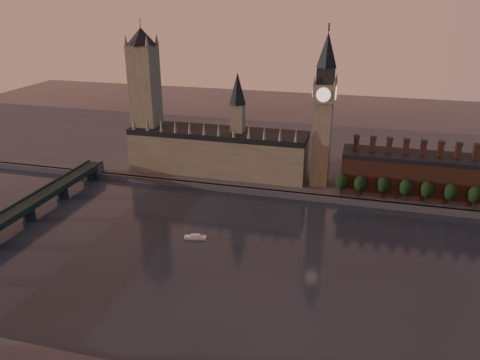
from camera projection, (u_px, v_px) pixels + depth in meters
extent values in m
plane|color=black|center=(274.00, 270.00, 232.13)|extent=(900.00, 900.00, 0.00)
cube|color=#4B4A50|center=(300.00, 196.00, 312.12)|extent=(900.00, 4.00, 4.00)
cube|color=#4B4A50|center=(315.00, 154.00, 392.85)|extent=(900.00, 180.00, 4.00)
cube|color=gray|center=(218.00, 154.00, 344.18)|extent=(130.00, 30.00, 28.00)
cube|color=black|center=(218.00, 133.00, 338.24)|extent=(130.00, 30.00, 4.00)
cube|color=gray|center=(238.00, 121.00, 330.93)|extent=(9.00, 9.00, 24.00)
cone|color=black|center=(238.00, 88.00, 322.39)|extent=(12.00, 12.00, 22.00)
cone|color=gray|center=(134.00, 123.00, 337.22)|extent=(2.60, 2.60, 10.00)
cone|color=gray|center=(147.00, 124.00, 334.65)|extent=(2.60, 2.60, 10.00)
cone|color=gray|center=(161.00, 125.00, 332.08)|extent=(2.60, 2.60, 10.00)
cone|color=gray|center=(175.00, 126.00, 329.51)|extent=(2.60, 2.60, 10.00)
cone|color=gray|center=(190.00, 127.00, 326.94)|extent=(2.60, 2.60, 10.00)
cone|color=gray|center=(204.00, 128.00, 324.37)|extent=(2.60, 2.60, 10.00)
cone|color=gray|center=(219.00, 129.00, 321.80)|extent=(2.60, 2.60, 10.00)
cone|color=gray|center=(234.00, 130.00, 319.22)|extent=(2.60, 2.60, 10.00)
cone|color=gray|center=(249.00, 131.00, 316.65)|extent=(2.60, 2.60, 10.00)
cone|color=gray|center=(264.00, 132.00, 314.08)|extent=(2.60, 2.60, 10.00)
cone|color=gray|center=(280.00, 134.00, 311.51)|extent=(2.60, 2.60, 10.00)
cone|color=gray|center=(296.00, 135.00, 308.94)|extent=(2.60, 2.60, 10.00)
cube|color=gray|center=(146.00, 108.00, 345.85)|extent=(18.00, 18.00, 90.00)
cone|color=black|center=(141.00, 36.00, 326.91)|extent=(24.00, 24.00, 12.00)
cylinder|color=#232326|center=(140.00, 27.00, 324.68)|extent=(0.50, 0.50, 12.00)
cone|color=gray|center=(125.00, 40.00, 322.39)|extent=(3.00, 3.00, 8.00)
cone|color=gray|center=(147.00, 41.00, 318.56)|extent=(3.00, 3.00, 8.00)
cone|color=gray|center=(136.00, 38.00, 336.75)|extent=(3.00, 3.00, 8.00)
cone|color=gray|center=(157.00, 38.00, 332.91)|extent=(3.00, 3.00, 8.00)
cube|color=gray|center=(321.00, 144.00, 316.15)|extent=(12.00, 12.00, 58.00)
cube|color=gray|center=(325.00, 93.00, 303.15)|extent=(14.00, 14.00, 12.00)
cube|color=#232326|center=(326.00, 76.00, 299.06)|extent=(11.00, 11.00, 10.00)
cone|color=black|center=(327.00, 50.00, 293.12)|extent=(13.00, 13.00, 22.00)
cylinder|color=#232326|center=(329.00, 27.00, 288.11)|extent=(1.00, 1.00, 5.00)
cylinder|color=beige|center=(324.00, 95.00, 296.69)|extent=(9.00, 0.50, 9.00)
cylinder|color=beige|center=(326.00, 91.00, 309.61)|extent=(9.00, 0.50, 9.00)
cylinder|color=beige|center=(313.00, 92.00, 304.87)|extent=(0.50, 9.00, 9.00)
cylinder|color=beige|center=(336.00, 93.00, 301.42)|extent=(0.50, 9.00, 9.00)
cone|color=gray|center=(314.00, 80.00, 295.53)|extent=(2.00, 2.00, 6.00)
cone|color=gray|center=(335.00, 81.00, 292.42)|extent=(2.00, 2.00, 6.00)
cone|color=gray|center=(316.00, 77.00, 307.19)|extent=(2.00, 2.00, 6.00)
cone|color=gray|center=(337.00, 77.00, 304.08)|extent=(2.00, 2.00, 6.00)
cube|color=brown|center=(427.00, 177.00, 305.68)|extent=(110.00, 25.00, 24.00)
cube|color=black|center=(430.00, 158.00, 300.67)|extent=(110.00, 25.00, 3.00)
cube|color=brown|center=(356.00, 143.00, 309.71)|extent=(3.50, 3.50, 9.00)
cube|color=#232326|center=(357.00, 136.00, 307.85)|extent=(4.20, 4.20, 1.00)
cube|color=brown|center=(373.00, 145.00, 307.20)|extent=(3.50, 3.50, 9.00)
cube|color=#232326|center=(373.00, 137.00, 305.35)|extent=(4.20, 4.20, 1.00)
cube|color=brown|center=(389.00, 146.00, 304.70)|extent=(3.50, 3.50, 9.00)
cube|color=#232326|center=(390.00, 138.00, 302.84)|extent=(4.20, 4.20, 1.00)
cube|color=brown|center=(406.00, 147.00, 302.20)|extent=(3.50, 3.50, 9.00)
cube|color=#232326|center=(407.00, 140.00, 300.34)|extent=(4.20, 4.20, 1.00)
cube|color=brown|center=(423.00, 148.00, 299.69)|extent=(3.50, 3.50, 9.00)
cube|color=#232326|center=(424.00, 141.00, 297.84)|extent=(4.20, 4.20, 1.00)
cube|color=brown|center=(440.00, 150.00, 297.19)|extent=(3.50, 3.50, 9.00)
cube|color=#232326|center=(442.00, 142.00, 295.33)|extent=(4.20, 4.20, 1.00)
cube|color=brown|center=(458.00, 151.00, 294.69)|extent=(3.50, 3.50, 9.00)
cube|color=#232326|center=(459.00, 143.00, 292.83)|extent=(4.20, 4.20, 1.00)
cube|color=brown|center=(476.00, 152.00, 292.18)|extent=(3.50, 3.50, 9.00)
cube|color=#232326|center=(478.00, 145.00, 290.32)|extent=(4.20, 4.20, 1.00)
cylinder|color=black|center=(341.00, 191.00, 308.09)|extent=(0.80, 0.80, 6.00)
ellipsoid|color=black|center=(342.00, 181.00, 305.68)|extent=(8.60, 8.60, 10.75)
cylinder|color=black|center=(359.00, 193.00, 304.64)|extent=(0.80, 0.80, 6.00)
ellipsoid|color=black|center=(360.00, 184.00, 302.23)|extent=(8.60, 8.60, 10.75)
cylinder|color=black|center=(382.00, 194.00, 302.43)|extent=(0.80, 0.80, 6.00)
ellipsoid|color=black|center=(383.00, 185.00, 300.02)|extent=(8.60, 8.60, 10.75)
cylinder|color=black|center=(405.00, 197.00, 298.75)|extent=(0.80, 0.80, 6.00)
ellipsoid|color=black|center=(406.00, 187.00, 296.34)|extent=(8.60, 8.60, 10.75)
cylinder|color=black|center=(426.00, 199.00, 295.49)|extent=(0.80, 0.80, 6.00)
ellipsoid|color=black|center=(427.00, 190.00, 293.08)|extent=(8.60, 8.60, 10.75)
cylinder|color=black|center=(449.00, 201.00, 292.00)|extent=(0.80, 0.80, 6.00)
ellipsoid|color=black|center=(451.00, 192.00, 289.59)|extent=(8.60, 8.60, 10.75)
cylinder|color=black|center=(473.00, 204.00, 288.08)|extent=(0.80, 0.80, 6.00)
ellipsoid|color=black|center=(475.00, 195.00, 285.67)|extent=(8.60, 8.60, 10.75)
cube|color=black|center=(1.00, 222.00, 261.46)|extent=(12.00, 200.00, 2.50)
cube|color=black|center=(8.00, 220.00, 259.43)|extent=(1.00, 200.00, 1.30)
cube|color=#4B4A50|center=(93.00, 168.00, 347.42)|extent=(14.00, 8.00, 6.00)
cylinder|color=#232326|center=(28.00, 214.00, 283.10)|extent=(8.00, 8.00, 7.75)
cylinder|color=#232326|center=(62.00, 192.00, 313.59)|extent=(8.00, 8.00, 7.75)
cylinder|color=#232326|center=(90.00, 175.00, 344.09)|extent=(8.00, 8.00, 7.75)
cube|color=silver|center=(195.00, 237.00, 262.00)|extent=(12.68, 5.86, 1.40)
cube|color=silver|center=(195.00, 235.00, 261.54)|extent=(5.66, 3.61, 1.05)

